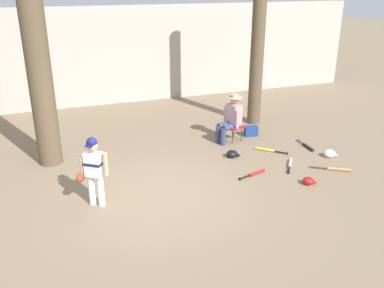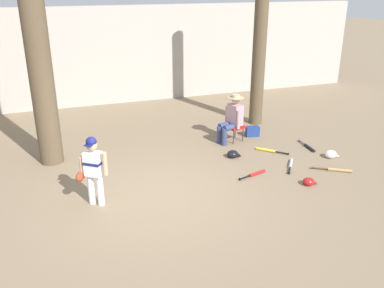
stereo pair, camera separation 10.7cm
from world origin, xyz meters
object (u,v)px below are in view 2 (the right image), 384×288
bat_red_barrel (255,174)px  bat_wood_tan (337,170)px  bat_aluminum_silver (291,164)px  batting_helmet_white (331,154)px  handbag_beside_stool (252,131)px  tree_near_player (36,38)px  bat_yellow_trainer (269,150)px  bat_black_composite (308,147)px  batting_helmet_black (233,154)px  seated_spectator (232,117)px  young_ballplayer (93,167)px  tree_behind_spectator (260,42)px  folding_stool (235,127)px  batting_helmet_red (309,182)px

bat_red_barrel → bat_wood_tan: (1.72, -0.41, -0.00)m
bat_aluminum_silver → batting_helmet_white: batting_helmet_white is taller
bat_wood_tan → handbag_beside_stool: bearing=105.9°
tree_near_player → bat_red_barrel: (3.95, -2.14, -2.67)m
bat_aluminum_silver → bat_yellow_trainer: size_ratio=1.05×
bat_black_composite → batting_helmet_black: size_ratio=2.33×
seated_spectator → handbag_beside_stool: seated_spectator is taller
bat_wood_tan → batting_helmet_black: bearing=141.5°
handbag_beside_stool → batting_helmet_white: handbag_beside_stool is taller
seated_spectator → bat_wood_tan: 2.78m
tree_near_player → batting_helmet_black: bearing=-16.2°
seated_spectator → bat_red_barrel: 2.05m
bat_red_barrel → bat_yellow_trainer: size_ratio=1.16×
young_ballplayer → bat_wood_tan: size_ratio=1.79×
seated_spectator → young_ballplayer: bearing=-150.7°
bat_wood_tan → bat_red_barrel: bearing=166.7°
batting_helmet_black → young_ballplayer: bearing=-161.1°
tree_behind_spectator → bat_black_composite: tree_behind_spectator is taller
bat_yellow_trainer → bat_black_composite: bearing=-7.2°
tree_near_player → batting_helmet_black: tree_near_player is taller
seated_spectator → bat_red_barrel: (-0.33, -1.93, -0.61)m
folding_stool → bat_aluminum_silver: 1.90m
handbag_beside_stool → bat_red_barrel: bearing=-115.6°
batting_helmet_white → batting_helmet_black: bearing=160.1°
folding_stool → batting_helmet_red: folding_stool is taller
folding_stool → handbag_beside_stool: size_ratio=1.44×
young_ballplayer → seated_spectator: young_ballplayer is taller
bat_aluminum_silver → batting_helmet_red: bearing=-99.5°
tree_behind_spectator → bat_wood_tan: tree_behind_spectator is taller
bat_aluminum_silver → young_ballplayer: bearing=-176.5°
bat_aluminum_silver → batting_helmet_red: size_ratio=2.24×
handbag_beside_stool → bat_black_composite: size_ratio=0.46×
seated_spectator → bat_yellow_trainer: seated_spectator is taller
tree_near_player → bat_black_composite: size_ratio=8.47×
bat_yellow_trainer → batting_helmet_white: 1.41m
handbag_beside_stool → bat_yellow_trainer: size_ratio=0.57×
batting_helmet_white → tree_behind_spectator: bearing=99.9°
tree_near_player → batting_helmet_red: (4.75, -2.88, -2.63)m
young_ballplayer → tree_near_player: bearing=106.7°
young_ballplayer → batting_helmet_black: bearing=18.9°
folding_stool → batting_helmet_black: folding_stool is taller
tree_near_player → bat_aluminum_silver: size_ratio=9.83×
tree_behind_spectator → batting_helmet_black: bearing=-128.8°
tree_behind_spectator → bat_black_composite: size_ratio=6.98×
young_ballplayer → bat_red_barrel: 3.36m
seated_spectator → handbag_beside_stool: bearing=14.2°
tree_near_player → batting_helmet_white: 6.82m
bat_red_barrel → bat_wood_tan: size_ratio=0.96×
handbag_beside_stool → bat_yellow_trainer: (-0.12, -1.07, -0.10)m
batting_helmet_black → folding_stool: bearing=63.4°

